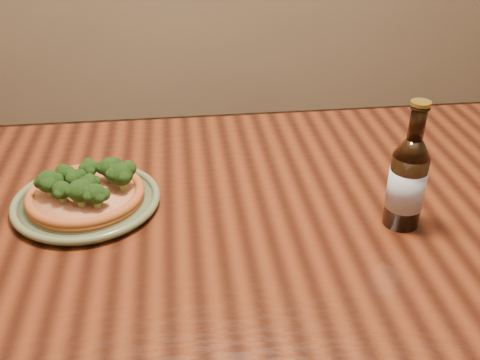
{
  "coord_description": "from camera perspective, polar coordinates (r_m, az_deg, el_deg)",
  "views": [
    {
      "loc": [
        -0.2,
        -0.69,
        1.3
      ],
      "look_at": [
        -0.11,
        0.13,
        0.82
      ],
      "focal_mm": 42.0,
      "sensor_mm": 36.0,
      "label": 1
    }
  ],
  "objects": [
    {
      "name": "table",
      "position": [
        1.04,
        6.04,
        -8.15
      ],
      "size": [
        1.6,
        0.9,
        0.75
      ],
      "color": "#4D2110",
      "rests_on": "ground"
    },
    {
      "name": "plate",
      "position": [
        1.04,
        -15.32,
        -2.08
      ],
      "size": [
        0.26,
        0.26,
        0.02
      ],
      "rotation": [
        0.0,
        0.0,
        -0.33
      ],
      "color": "#566545",
      "rests_on": "table"
    },
    {
      "name": "pizza",
      "position": [
        1.03,
        -15.4,
        -1.13
      ],
      "size": [
        0.21,
        0.21,
        0.07
      ],
      "rotation": [
        0.0,
        0.0,
        -0.34
      ],
      "color": "#A15424",
      "rests_on": "plate"
    },
    {
      "name": "beer_bottle",
      "position": [
        0.96,
        16.62,
        -0.13
      ],
      "size": [
        0.06,
        0.06,
        0.22
      ],
      "rotation": [
        0.0,
        0.0,
        -0.11
      ],
      "color": "black",
      "rests_on": "table"
    }
  ]
}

